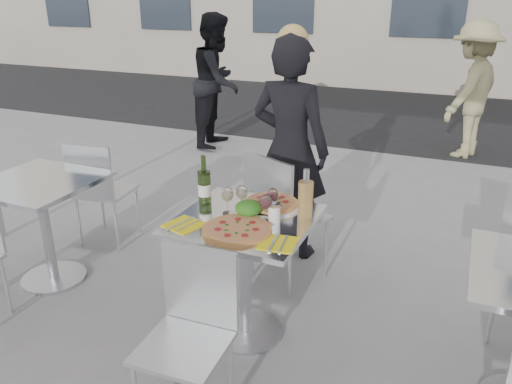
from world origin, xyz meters
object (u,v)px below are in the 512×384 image
at_px(wineglass_red_b, 272,196).
at_px(wineglass_red_a, 266,203).
at_px(side_table_left, 43,210).
at_px(carafe, 305,200).
at_px(chair_near, 191,322).
at_px(napkin_right, 278,243).
at_px(pizza_far, 271,204).
at_px(side_chair_lfar, 99,185).
at_px(woman_diner, 290,149).
at_px(pedestrian_b, 471,91).
at_px(salad_plate, 249,209).
at_px(napkin_left, 184,224).
at_px(pizza_near, 237,230).
at_px(sugar_shaker, 274,213).
at_px(chair_far, 279,209).
at_px(wine_bottle, 204,186).
at_px(wineglass_white_a, 227,195).
at_px(main_table, 245,253).
at_px(pedestrian_a, 217,81).
at_px(wineglass_white_b, 242,193).

bearing_deg(wineglass_red_b, wineglass_red_a, -89.25).
distance_m(side_table_left, carafe, 1.84).
distance_m(chair_near, wineglass_red_a, 0.73).
xyz_separation_m(side_table_left, napkin_right, (1.77, -0.20, 0.21)).
bearing_deg(pizza_far, side_chair_lfar, 167.06).
bearing_deg(wineglass_red_b, woman_diner, 104.44).
distance_m(pedestrian_b, salad_plate, 4.39).
distance_m(side_chair_lfar, napkin_left, 1.50).
relative_size(pizza_near, salad_plate, 1.64).
height_order(chair_near, woman_diner, woman_diner).
bearing_deg(side_chair_lfar, sugar_shaker, 154.36).
relative_size(pedestrian_b, pizza_far, 4.74).
relative_size(chair_far, wine_bottle, 3.19).
distance_m(pizza_far, napkin_left, 0.53).
bearing_deg(side_table_left, salad_plate, 1.67).
height_order(pizza_far, napkin_left, pizza_far).
relative_size(pizza_near, napkin_left, 1.65).
xyz_separation_m(side_table_left, sugar_shaker, (1.66, 0.02, 0.26)).
height_order(side_chair_lfar, pizza_far, side_chair_lfar).
bearing_deg(side_chair_lfar, pizza_near, 147.12).
distance_m(pizza_far, wineglass_white_a, 0.28).
height_order(side_table_left, wineglass_red_a, wineglass_red_a).
bearing_deg(napkin_right, salad_plate, 129.69).
relative_size(side_table_left, pizza_far, 2.19).
height_order(sugar_shaker, wineglass_red_b, wineglass_red_b).
xyz_separation_m(main_table, pizza_far, (0.07, 0.21, 0.23)).
bearing_deg(wineglass_red_a, woman_diner, 103.23).
bearing_deg(wineglass_white_a, salad_plate, 10.46).
bearing_deg(sugar_shaker, side_chair_lfar, 161.64).
relative_size(woman_diner, pedestrian_a, 0.98).
distance_m(chair_near, pedestrian_a, 4.62).
relative_size(sugar_shaker, wineglass_white_b, 0.68).
bearing_deg(woman_diner, wineglass_red_a, 109.83).
bearing_deg(side_chair_lfar, wineglass_red_a, 153.48).
height_order(sugar_shaker, wineglass_white_a, wineglass_white_a).
bearing_deg(side_table_left, pedestrian_b, 59.82).
xyz_separation_m(chair_near, wineglass_white_a, (-0.13, 0.64, 0.37)).
xyz_separation_m(carafe, wineglass_red_a, (-0.19, -0.10, -0.01)).
relative_size(pedestrian_b, salad_plate, 7.36).
height_order(woman_diner, pizza_far, woman_diner).
distance_m(wineglass_white_b, wineglass_red_a, 0.19).
distance_m(salad_plate, wineglass_white_a, 0.14).
bearing_deg(wineglass_red_a, napkin_right, -54.24).
relative_size(pizza_near, wine_bottle, 1.23).
distance_m(main_table, side_chair_lfar, 1.63).
bearing_deg(napkin_left, wineglass_white_a, 71.89).
bearing_deg(pedestrian_a, side_table_left, 179.84).
xyz_separation_m(side_chair_lfar, wineglass_red_a, (1.64, -0.57, 0.35)).
height_order(pedestrian_a, wineglass_white_a, pedestrian_a).
bearing_deg(sugar_shaker, pizza_near, -125.95).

